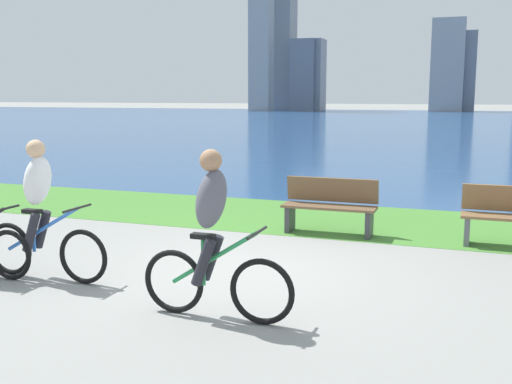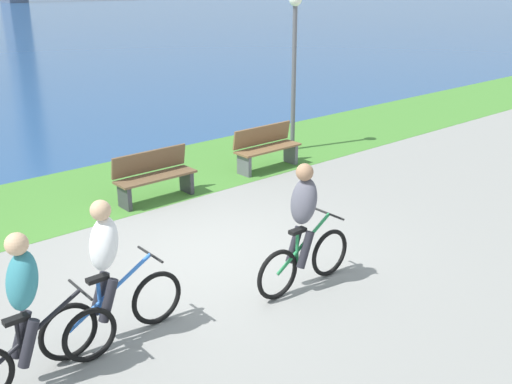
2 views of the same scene
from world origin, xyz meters
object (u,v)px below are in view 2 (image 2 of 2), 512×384
(cyclist_lead, at_px, (304,228))
(cyclist_trailing, at_px, (108,274))
(bench_near_path, at_px, (266,148))
(lamppost_tall, at_px, (294,48))
(bench_far_along_path, at_px, (154,176))
(cyclist_distant_rear, at_px, (28,311))

(cyclist_lead, bearing_deg, cyclist_trailing, 168.74)
(bench_near_path, bearing_deg, cyclist_trailing, -146.60)
(bench_near_path, bearing_deg, lamppost_tall, 25.80)
(cyclist_lead, xyz_separation_m, bench_far_along_path, (0.26, 4.05, -0.39))
(cyclist_lead, distance_m, lamppost_tall, 6.70)
(cyclist_distant_rear, bearing_deg, lamppost_tall, 29.71)
(cyclist_distant_rear, height_order, lamppost_tall, lamppost_tall)
(cyclist_lead, height_order, lamppost_tall, lamppost_tall)
(bench_far_along_path, bearing_deg, cyclist_distant_rear, -134.63)
(bench_near_path, relative_size, lamppost_tall, 0.43)
(cyclist_trailing, relative_size, bench_far_along_path, 1.16)
(cyclist_trailing, distance_m, cyclist_distant_rear, 0.95)
(cyclist_distant_rear, height_order, bench_near_path, cyclist_distant_rear)
(lamppost_tall, bearing_deg, bench_far_along_path, -169.80)
(bench_near_path, relative_size, bench_far_along_path, 1.00)
(cyclist_lead, height_order, bench_near_path, cyclist_lead)
(bench_near_path, height_order, bench_far_along_path, same)
(cyclist_distant_rear, relative_size, lamppost_tall, 0.50)
(cyclist_lead, height_order, cyclist_distant_rear, cyclist_lead)
(cyclist_distant_rear, relative_size, bench_far_along_path, 1.15)
(cyclist_lead, relative_size, bench_near_path, 1.14)
(cyclist_trailing, distance_m, bench_near_path, 6.59)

